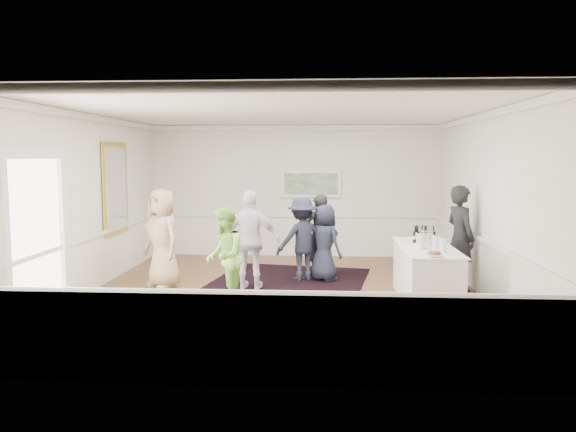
# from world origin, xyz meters

# --- Properties ---
(floor) EXTENTS (8.00, 8.00, 0.00)m
(floor) POSITION_xyz_m (0.00, 0.00, 0.00)
(floor) COLOR brown
(floor) RESTS_ON ground
(ceiling) EXTENTS (7.00, 8.00, 0.02)m
(ceiling) POSITION_xyz_m (0.00, 0.00, 3.20)
(ceiling) COLOR white
(ceiling) RESTS_ON wall_back
(wall_left) EXTENTS (0.02, 8.00, 3.20)m
(wall_left) POSITION_xyz_m (-3.50, 0.00, 1.60)
(wall_left) COLOR white
(wall_left) RESTS_ON floor
(wall_right) EXTENTS (0.02, 8.00, 3.20)m
(wall_right) POSITION_xyz_m (3.50, 0.00, 1.60)
(wall_right) COLOR white
(wall_right) RESTS_ON floor
(wall_back) EXTENTS (7.00, 0.02, 3.20)m
(wall_back) POSITION_xyz_m (0.00, 4.00, 1.60)
(wall_back) COLOR white
(wall_back) RESTS_ON floor
(wall_front) EXTENTS (7.00, 0.02, 3.20)m
(wall_front) POSITION_xyz_m (0.00, -4.00, 1.60)
(wall_front) COLOR white
(wall_front) RESTS_ON floor
(wainscoting) EXTENTS (7.00, 8.00, 1.00)m
(wainscoting) POSITION_xyz_m (0.00, 0.00, 0.50)
(wainscoting) COLOR white
(wainscoting) RESTS_ON floor
(mirror) EXTENTS (0.05, 1.25, 1.85)m
(mirror) POSITION_xyz_m (-3.45, 1.30, 1.80)
(mirror) COLOR gold
(mirror) RESTS_ON wall_left
(doorway) EXTENTS (0.10, 1.78, 2.56)m
(doorway) POSITION_xyz_m (-3.45, -1.90, 1.42)
(doorway) COLOR white
(doorway) RESTS_ON wall_left
(landscape_painting) EXTENTS (1.44, 0.06, 0.66)m
(landscape_painting) POSITION_xyz_m (0.40, 3.95, 1.78)
(landscape_painting) COLOR white
(landscape_painting) RESTS_ON wall_back
(area_rug) EXTENTS (3.48, 4.22, 0.02)m
(area_rug) POSITION_xyz_m (-0.02, 0.74, 0.01)
(area_rug) COLOR black
(area_rug) RESTS_ON floor
(serving_table) EXTENTS (0.87, 2.30, 0.93)m
(serving_table) POSITION_xyz_m (2.44, -0.26, 0.47)
(serving_table) COLOR white
(serving_table) RESTS_ON floor
(bartender) EXTENTS (0.67, 0.81, 1.92)m
(bartender) POSITION_xyz_m (3.20, 0.60, 0.96)
(bartender) COLOR black
(bartender) RESTS_ON floor
(guest_tan) EXTENTS (1.06, 1.04, 1.85)m
(guest_tan) POSITION_xyz_m (-2.28, 0.48, 0.92)
(guest_tan) COLOR tan
(guest_tan) RESTS_ON floor
(guest_green) EXTENTS (0.69, 0.84, 1.62)m
(guest_green) POSITION_xyz_m (-0.91, -0.72, 0.81)
(guest_green) COLOR #8ED354
(guest_green) RESTS_ON floor
(guest_lilac) EXTENTS (1.11, 0.54, 1.83)m
(guest_lilac) POSITION_xyz_m (-0.61, 0.41, 0.91)
(guest_lilac) COLOR silver
(guest_lilac) RESTS_ON floor
(guest_dark_a) EXTENTS (1.22, 1.00, 1.64)m
(guest_dark_a) POSITION_xyz_m (0.29, 1.25, 0.82)
(guest_dark_a) COLOR #1E2132
(guest_dark_a) RESTS_ON floor
(guest_dark_b) EXTENTS (0.73, 0.66, 1.67)m
(guest_dark_b) POSITION_xyz_m (0.62, 1.75, 0.84)
(guest_dark_b) COLOR black
(guest_dark_b) RESTS_ON floor
(guest_navy) EXTENTS (0.86, 0.85, 1.50)m
(guest_navy) POSITION_xyz_m (0.74, 1.21, 0.75)
(guest_navy) COLOR #1E2132
(guest_navy) RESTS_ON floor
(wine_bottles) EXTENTS (0.40, 0.26, 0.31)m
(wine_bottles) POSITION_xyz_m (2.46, 0.24, 1.09)
(wine_bottles) COLOR black
(wine_bottles) RESTS_ON serving_table
(juice_pitchers) EXTENTS (0.41, 0.60, 0.24)m
(juice_pitchers) POSITION_xyz_m (2.44, -0.56, 1.05)
(juice_pitchers) COLOR #6EB13F
(juice_pitchers) RESTS_ON serving_table
(ice_bucket) EXTENTS (0.26, 0.26, 0.25)m
(ice_bucket) POSITION_xyz_m (2.47, -0.02, 1.05)
(ice_bucket) COLOR silver
(ice_bucket) RESTS_ON serving_table
(nut_bowl) EXTENTS (0.24, 0.24, 0.08)m
(nut_bowl) POSITION_xyz_m (2.38, -1.23, 0.97)
(nut_bowl) COLOR white
(nut_bowl) RESTS_ON serving_table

